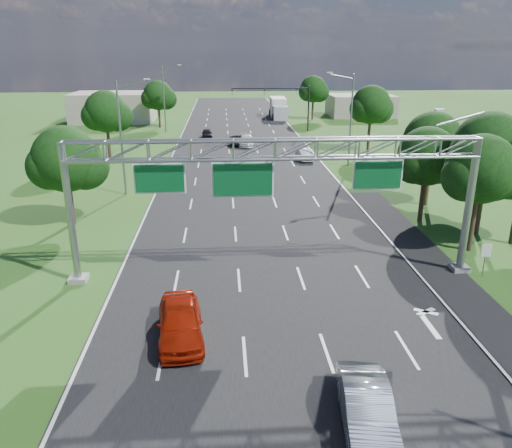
{
  "coord_description": "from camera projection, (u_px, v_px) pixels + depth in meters",
  "views": [
    {
      "loc": [
        -2.53,
        -14.5,
        12.72
      ],
      "look_at": [
        -0.7,
        13.21,
        2.81
      ],
      "focal_mm": 35.0,
      "sensor_mm": 36.0,
      "label": 1
    }
  ],
  "objects": [
    {
      "name": "car_queue_a",
      "position": [
        246.0,
        140.0,
        67.55
      ],
      "size": [
        2.32,
        4.93,
        1.39
      ],
      "primitive_type": "imported",
      "rotation": [
        0.0,
        0.0,
        -0.08
      ],
      "color": "white",
      "rests_on": "ground"
    },
    {
      "name": "tree_verge_lb",
      "position": [
        107.0,
        113.0,
        57.58
      ],
      "size": [
        5.76,
        4.8,
        8.06
      ],
      "color": "#2D2116",
      "rests_on": "ground"
    },
    {
      "name": "box_truck",
      "position": [
        278.0,
        108.0,
        94.09
      ],
      "size": [
        2.92,
        9.53,
        3.59
      ],
      "rotation": [
        0.0,
        0.0,
        -0.03
      ],
      "color": "white",
      "rests_on": "ground"
    },
    {
      "name": "car_queue_d",
      "position": [
        305.0,
        155.0,
        58.95
      ],
      "size": [
        1.71,
        4.08,
        1.31
      ],
      "primitive_type": "imported",
      "rotation": [
        0.0,
        0.0,
        0.08
      ],
      "color": "silver",
      "rests_on": "ground"
    },
    {
      "name": "regulatory_sign",
      "position": [
        486.0,
        253.0,
        28.63
      ],
      "size": [
        0.6,
        0.08,
        2.1
      ],
      "color": "gray",
      "rests_on": "ground"
    },
    {
      "name": "car_queue_b",
      "position": [
        238.0,
        141.0,
        67.76
      ],
      "size": [
        2.25,
        4.59,
        1.25
      ],
      "primitive_type": "imported",
      "rotation": [
        0.0,
        0.0,
        0.04
      ],
      "color": "black",
      "rests_on": "ground"
    },
    {
      "name": "sign_gantry",
      "position": [
        276.0,
        160.0,
        27.03
      ],
      "size": [
        23.5,
        1.0,
        9.56
      ],
      "color": "gray",
      "rests_on": "ground"
    },
    {
      "name": "red_coupe",
      "position": [
        180.0,
        322.0,
        22.77
      ],
      "size": [
        2.51,
        5.2,
        1.71
      ],
      "primitive_type": "imported",
      "rotation": [
        0.0,
        0.0,
        0.1
      ],
      "color": "#A71C07",
      "rests_on": "ground"
    },
    {
      "name": "tree_verge_rd",
      "position": [
        372.0,
        107.0,
        62.3
      ],
      "size": [
        5.76,
        4.8,
        8.28
      ],
      "color": "#2D2116",
      "rests_on": "ground"
    },
    {
      "name": "car_queue_c",
      "position": [
        207.0,
        134.0,
        73.09
      ],
      "size": [
        1.7,
        3.84,
        1.29
      ],
      "primitive_type": "imported",
      "rotation": [
        0.0,
        0.0,
        0.05
      ],
      "color": "black",
      "rests_on": "ground"
    },
    {
      "name": "traffic_signal",
      "position": [
        286.0,
        98.0,
        77.87
      ],
      "size": [
        12.21,
        0.24,
        7.0
      ],
      "color": "black",
      "rests_on": "ground"
    },
    {
      "name": "streetlight_r_mid",
      "position": [
        349.0,
        116.0,
        54.47
      ],
      "size": [
        2.97,
        0.22,
        10.16
      ],
      "color": "gray",
      "rests_on": "ground"
    },
    {
      "name": "tree_cluster_right",
      "position": [
        469.0,
        158.0,
        35.22
      ],
      "size": [
        9.91,
        14.6,
        8.68
      ],
      "color": "#2D2116",
      "rests_on": "ground"
    },
    {
      "name": "tree_verge_lc",
      "position": [
        159.0,
        97.0,
        81.41
      ],
      "size": [
        5.76,
        4.8,
        7.62
      ],
      "color": "#2D2116",
      "rests_on": "ground"
    },
    {
      "name": "building_right",
      "position": [
        360.0,
        105.0,
        95.93
      ],
      "size": [
        12.0,
        9.0,
        4.0
      ],
      "primitive_type": "cube",
      "color": "gray",
      "rests_on": "ground"
    },
    {
      "name": "streetlight_l_near",
      "position": [
        123.0,
        133.0,
        43.67
      ],
      "size": [
        2.97,
        0.22,
        10.16
      ],
      "color": "gray",
      "rests_on": "ground"
    },
    {
      "name": "tree_verge_la",
      "position": [
        67.0,
        162.0,
        36.31
      ],
      "size": [
        5.76,
        4.8,
        7.4
      ],
      "color": "#2D2116",
      "rests_on": "ground"
    },
    {
      "name": "streetlight_l_far",
      "position": [
        165.0,
        96.0,
        76.57
      ],
      "size": [
        2.97,
        0.22,
        10.16
      ],
      "color": "gray",
      "rests_on": "ground"
    },
    {
      "name": "silver_sedan",
      "position": [
        367.0,
        408.0,
        17.42
      ],
      "size": [
        2.17,
        4.89,
        1.56
      ],
      "primitive_type": "imported",
      "rotation": [
        0.0,
        0.0,
        -0.11
      ],
      "color": "silver",
      "rests_on": "ground"
    },
    {
      "name": "road",
      "position": [
        252.0,
        192.0,
        46.25
      ],
      "size": [
        18.0,
        180.0,
        0.02
      ],
      "primitive_type": "cube",
      "color": "black",
      "rests_on": "ground"
    },
    {
      "name": "ground",
      "position": [
        252.0,
        192.0,
        46.25
      ],
      "size": [
        220.0,
        220.0,
        0.0
      ],
      "primitive_type": "plane",
      "color": "#305118",
      "rests_on": "ground"
    },
    {
      "name": "building_left",
      "position": [
        114.0,
        107.0,
        89.16
      ],
      "size": [
        14.0,
        10.0,
        5.0
      ],
      "primitive_type": "cube",
      "color": "gray",
      "rests_on": "ground"
    },
    {
      "name": "road_flare",
      "position": [
        425.0,
        258.0,
        31.84
      ],
      "size": [
        3.0,
        30.0,
        0.02
      ],
      "primitive_type": "cube",
      "color": "black",
      "rests_on": "ground"
    },
    {
      "name": "tree_verge_re",
      "position": [
        314.0,
        90.0,
        90.52
      ],
      "size": [
        5.76,
        4.8,
        7.84
      ],
      "color": "#2D2116",
      "rests_on": "ground"
    }
  ]
}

